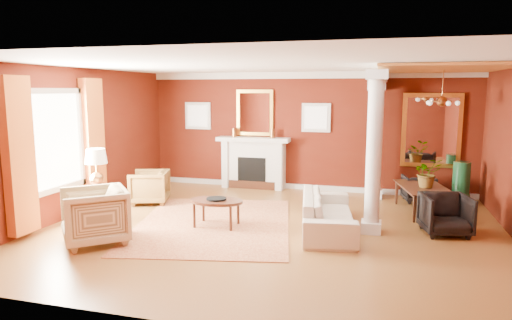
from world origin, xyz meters
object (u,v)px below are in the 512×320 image
(sofa, at_px, (328,206))
(armchair_leopard, at_px, (149,185))
(side_table, at_px, (97,173))
(dining_table, at_px, (425,192))
(coffee_table, at_px, (216,202))
(armchair_stripe, at_px, (94,213))

(sofa, height_order, armchair_leopard, sofa)
(sofa, distance_m, side_table, 4.33)
(dining_table, bearing_deg, sofa, 122.23)
(armchair_leopard, xyz_separation_m, coffee_table, (2.03, -1.23, 0.05))
(coffee_table, height_order, side_table, side_table)
(sofa, relative_size, armchair_leopard, 2.80)
(armchair_leopard, height_order, coffee_table, armchair_leopard)
(armchair_leopard, relative_size, armchair_stripe, 0.80)
(armchair_leopard, xyz_separation_m, armchair_stripe, (0.45, -2.61, 0.10))
(coffee_table, height_order, dining_table, dining_table)
(sofa, relative_size, dining_table, 1.45)
(coffee_table, bearing_deg, sofa, 8.80)
(dining_table, bearing_deg, coffee_table, 106.29)
(armchair_leopard, distance_m, side_table, 1.60)
(dining_table, bearing_deg, side_table, 98.64)
(dining_table, bearing_deg, armchair_stripe, 110.61)
(side_table, bearing_deg, sofa, 7.54)
(side_table, bearing_deg, dining_table, 20.57)
(armchair_leopard, relative_size, dining_table, 0.52)
(sofa, distance_m, armchair_leopard, 4.11)
(coffee_table, xyz_separation_m, side_table, (-2.29, -0.26, 0.47))
(sofa, relative_size, coffee_table, 2.28)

